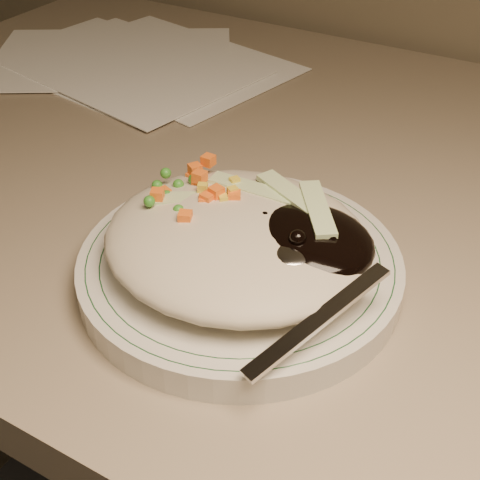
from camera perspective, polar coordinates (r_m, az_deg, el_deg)
The scene contains 5 objects.
desk at distance 0.73m, azimuth 14.32°, elevation -10.78°, with size 1.40×0.70×0.74m.
plate at distance 0.49m, azimuth 0.00°, elevation -2.43°, with size 0.24×0.24×0.02m, color silver.
plate_rim at distance 0.49m, azimuth 0.00°, elevation -1.52°, with size 0.22×0.22×0.00m.
meal at distance 0.47m, azimuth 0.41°, elevation 0.35°, with size 0.21×0.19×0.05m.
papers at distance 0.88m, azimuth -9.37°, elevation 14.76°, with size 0.42×0.34×0.00m.
Camera 1 is at (0.09, 0.88, 1.06)m, focal length 50.00 mm.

